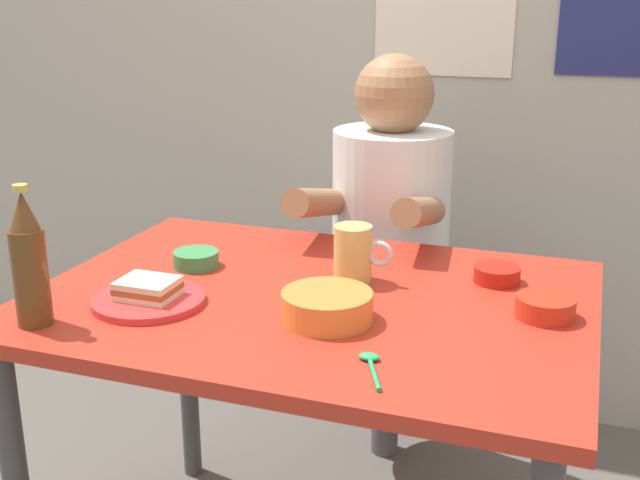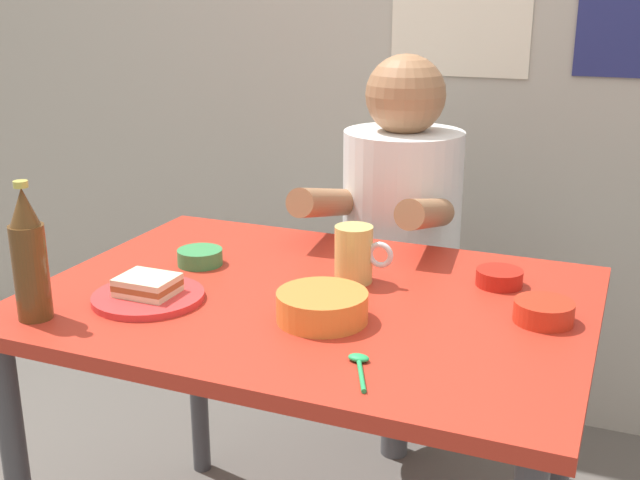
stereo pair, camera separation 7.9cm
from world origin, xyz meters
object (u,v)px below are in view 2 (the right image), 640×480
dining_table (311,337)px  beer_bottle (29,258)px  sandwich (147,285)px  plate_orange (148,297)px  soup_bowl_orange (322,305)px  beer_mug (355,254)px  stool (398,347)px  person_seated (402,207)px

dining_table → beer_bottle: beer_bottle is taller
dining_table → sandwich: bearing=-151.9°
dining_table → plate_orange: (-0.28, -0.15, 0.10)m
dining_table → beer_bottle: size_ratio=4.20×
plate_orange → soup_bowl_orange: 0.36m
dining_table → beer_mug: size_ratio=8.73×
plate_orange → beer_bottle: (-0.14, -0.15, 0.11)m
stool → soup_bowl_orange: bearing=-84.7°
plate_orange → beer_bottle: 0.24m
beer_mug → soup_bowl_orange: bearing=-86.1°
person_seated → beer_bottle: 1.02m
beer_mug → soup_bowl_orange: size_ratio=0.74×
plate_orange → soup_bowl_orange: (0.35, 0.04, 0.02)m
dining_table → beer_mug: beer_mug is taller
beer_bottle → beer_mug: bearing=40.2°
beer_bottle → plate_orange: bearing=46.8°
dining_table → plate_orange: plate_orange is taller
beer_bottle → person_seated: bearing=65.0°
dining_table → person_seated: size_ratio=1.53×
plate_orange → sandwich: 0.02m
person_seated → beer_mug: (0.05, -0.52, 0.03)m
person_seated → beer_bottle: size_ratio=2.75×
plate_orange → beer_mug: bearing=36.9°
plate_orange → sandwich: size_ratio=2.00×
dining_table → person_seated: 0.63m
person_seated → plate_orange: person_seated is taller
stool → sandwich: 0.93m
stool → plate_orange: plate_orange is taller
soup_bowl_orange → dining_table: bearing=122.6°
stool → sandwich: (-0.29, -0.78, 0.42)m
plate_orange → beer_bottle: size_ratio=0.84×
stool → soup_bowl_orange: size_ratio=2.65×
stool → dining_table: bearing=-90.2°
person_seated → sandwich: bearing=-110.4°
sandwich → soup_bowl_orange: (0.35, 0.04, -0.00)m
beer_bottle → sandwich: bearing=46.8°
sandwich → beer_bottle: 0.23m
person_seated → dining_table: bearing=-90.3°
beer_bottle → stool: bearing=65.3°
stool → sandwich: sandwich is taller
plate_orange → beer_mug: size_ratio=1.75×
person_seated → sandwich: size_ratio=6.54×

